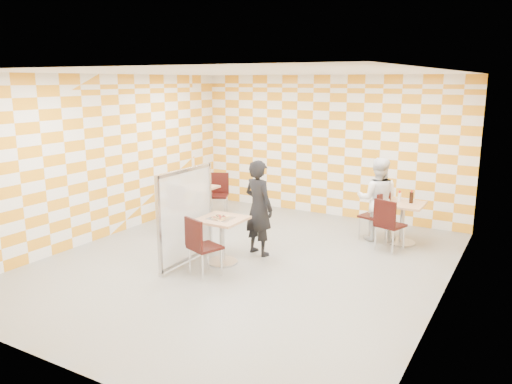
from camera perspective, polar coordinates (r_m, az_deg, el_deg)
room_shell at (r=8.20m, az=0.59°, el=2.92°), size 7.00×7.00×7.00m
main_table at (r=8.01m, az=-3.92°, el=-4.66°), size 0.70×0.70×0.75m
second_table at (r=9.32m, az=16.41°, el=-2.66°), size 0.70×0.70×0.75m
empty_table at (r=10.37m, az=-6.71°, el=-0.69°), size 0.70×0.70×0.75m
chair_main_front at (r=7.45m, az=-6.43°, el=-5.76°), size 0.54×0.55×0.92m
chair_second_front at (r=8.79m, az=14.82°, el=-3.23°), size 0.53×0.54×0.92m
chair_second_side at (r=9.32m, az=13.75°, el=-2.27°), size 0.53×0.52×0.92m
chair_empty_near at (r=9.80m, az=-8.75°, el=-1.32°), size 0.42×0.43×0.92m
chair_empty_far at (r=10.84m, az=-4.30°, el=0.15°), size 0.56×0.57×0.92m
partition at (r=7.97m, az=-7.99°, el=-2.73°), size 0.08×1.38×1.55m
man_dark at (r=8.32m, az=0.30°, el=-1.82°), size 0.67×0.54×1.61m
man_white at (r=9.35m, az=13.71°, el=-0.81°), size 0.87×0.75×1.53m
pizza_on_foil at (r=7.92m, az=-4.01°, el=-2.90°), size 0.40×0.40×0.04m
sport_bottle at (r=9.33m, az=16.07°, el=-0.53°), size 0.06×0.06×0.20m
soda_bottle at (r=9.28m, az=17.33°, el=-0.60°), size 0.07×0.07×0.23m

